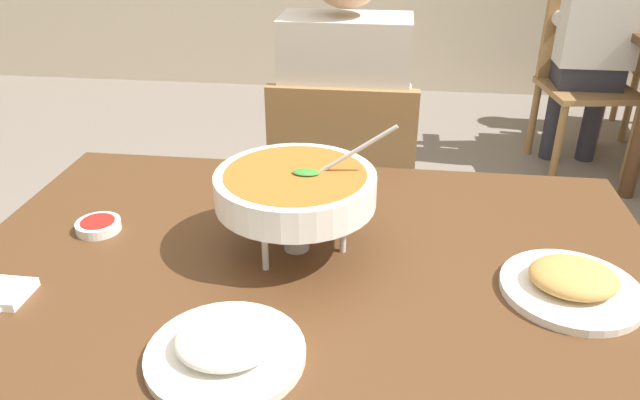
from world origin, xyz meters
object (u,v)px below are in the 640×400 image
at_px(patron_bg_left, 597,28).
at_px(dining_table_main, 311,305).
at_px(sauce_dish, 98,225).
at_px(curry_bowl, 296,189).
at_px(chair_bg_left, 584,71).
at_px(diner_main, 345,124).
at_px(chair_diner_main, 343,199).
at_px(appetizer_plate, 572,283).
at_px(rice_plate, 225,348).

bearing_deg(patron_bg_left, dining_table_main, -116.25).
relative_size(sauce_dish, patron_bg_left, 0.07).
height_order(curry_bowl, chair_bg_left, curry_bowl).
bearing_deg(curry_bowl, diner_main, 87.51).
xyz_separation_m(dining_table_main, chair_diner_main, (-0.00, 0.73, -0.14)).
relative_size(curry_bowl, sauce_dish, 3.69).
bearing_deg(diner_main, appetizer_plate, -60.22).
xyz_separation_m(curry_bowl, rice_plate, (-0.06, -0.32, -0.11)).
xyz_separation_m(dining_table_main, chair_bg_left, (1.13, 2.36, -0.14)).
bearing_deg(appetizer_plate, chair_diner_main, 120.81).
xyz_separation_m(rice_plate, sauce_dish, (-0.36, 0.34, -0.01)).
bearing_deg(rice_plate, chair_bg_left, 65.20).
relative_size(chair_diner_main, patron_bg_left, 0.69).
relative_size(diner_main, chair_bg_left, 1.46).
relative_size(dining_table_main, appetizer_plate, 5.52).
xyz_separation_m(dining_table_main, curry_bowl, (-0.03, 0.04, 0.24)).
xyz_separation_m(chair_diner_main, diner_main, (0.00, 0.03, 0.24)).
xyz_separation_m(diner_main, chair_bg_left, (1.13, 1.60, -0.24)).
bearing_deg(chair_diner_main, rice_plate, -94.95).
bearing_deg(chair_bg_left, chair_diner_main, -124.77).
height_order(dining_table_main, chair_diner_main, chair_diner_main).
distance_m(appetizer_plate, sauce_dish, 0.91).
distance_m(curry_bowl, chair_bg_left, 2.63).
height_order(diner_main, chair_bg_left, diner_main).
bearing_deg(chair_diner_main, diner_main, 90.00).
height_order(curry_bowl, sauce_dish, curry_bowl).
bearing_deg(appetizer_plate, curry_bowl, 170.22).
bearing_deg(patron_bg_left, appetizer_plate, -105.97).
bearing_deg(curry_bowl, rice_plate, -99.96).
relative_size(curry_bowl, appetizer_plate, 1.39).
bearing_deg(curry_bowl, chair_bg_left, 63.37).
height_order(sauce_dish, chair_bg_left, chair_bg_left).
relative_size(chair_diner_main, chair_bg_left, 1.00).
bearing_deg(curry_bowl, patron_bg_left, 62.74).
xyz_separation_m(sauce_dish, chair_bg_left, (1.58, 2.31, -0.26)).
bearing_deg(chair_diner_main, sauce_dish, -123.51).
bearing_deg(sauce_dish, appetizer_plate, -6.49).
bearing_deg(dining_table_main, appetizer_plate, -5.89).
distance_m(curry_bowl, appetizer_plate, 0.51).
relative_size(chair_diner_main, appetizer_plate, 3.75).
xyz_separation_m(chair_diner_main, rice_plate, (-0.09, -1.01, 0.26)).
xyz_separation_m(chair_bg_left, patron_bg_left, (0.00, -0.06, 0.24)).
xyz_separation_m(chair_diner_main, chair_bg_left, (1.13, 1.63, 0.00)).
relative_size(appetizer_plate, patron_bg_left, 0.18).
xyz_separation_m(chair_diner_main, appetizer_plate, (0.46, -0.78, 0.26)).
bearing_deg(sauce_dish, curry_bowl, -2.50).
relative_size(chair_bg_left, patron_bg_left, 0.69).
relative_size(rice_plate, sauce_dish, 2.67).
height_order(dining_table_main, patron_bg_left, patron_bg_left).
bearing_deg(rice_plate, sauce_dish, 136.70).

